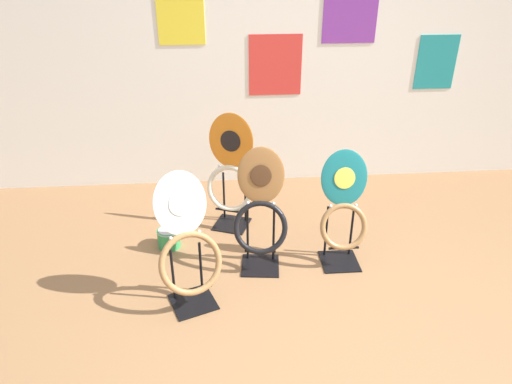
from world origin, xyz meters
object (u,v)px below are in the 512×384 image
at_px(toilet_seat_display_white_plain, 188,251).
at_px(toilet_seat_display_orange_sun, 230,178).
at_px(toilet_seat_display_woodgrain, 261,214).
at_px(paint_can, 169,237).
at_px(toilet_seat_display_teal_sax, 343,214).

distance_m(toilet_seat_display_white_plain, toilet_seat_display_orange_sun, 1.01).
xyz_separation_m(toilet_seat_display_woodgrain, toilet_seat_display_white_plain, (-0.50, -0.37, -0.03)).
bearing_deg(paint_can, toilet_seat_display_woodgrain, -23.50).
bearing_deg(toilet_seat_display_orange_sun, toilet_seat_display_woodgrain, -71.83).
distance_m(toilet_seat_display_woodgrain, toilet_seat_display_teal_sax, 0.61).
bearing_deg(paint_can, toilet_seat_display_white_plain, -72.93).
xyz_separation_m(toilet_seat_display_teal_sax, toilet_seat_display_white_plain, (-1.11, -0.37, 0.00)).
bearing_deg(toilet_seat_display_white_plain, paint_can, 107.07).
xyz_separation_m(toilet_seat_display_woodgrain, paint_can, (-0.71, 0.31, -0.36)).
bearing_deg(toilet_seat_display_teal_sax, toilet_seat_display_white_plain, -161.57).
relative_size(toilet_seat_display_white_plain, paint_can, 5.00).
bearing_deg(toilet_seat_display_woodgrain, toilet_seat_display_white_plain, -143.61).
bearing_deg(toilet_seat_display_teal_sax, paint_can, 166.84).
xyz_separation_m(toilet_seat_display_orange_sun, paint_can, (-0.51, -0.29, -0.37)).
xyz_separation_m(toilet_seat_display_white_plain, paint_can, (-0.21, 0.68, -0.33)).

